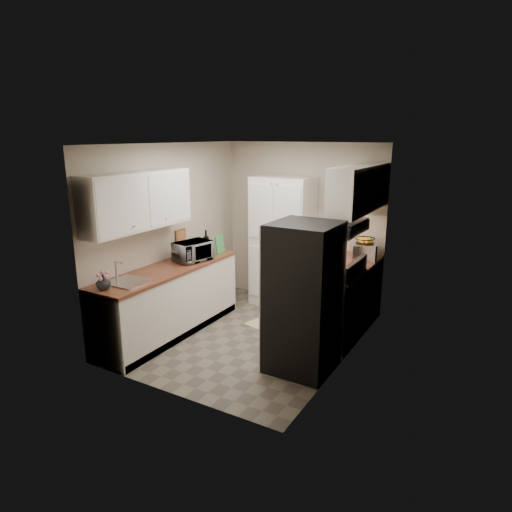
{
  "coord_description": "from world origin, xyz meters",
  "views": [
    {
      "loc": [
        2.87,
        -4.81,
        2.61
      ],
      "look_at": [
        0.01,
        0.15,
        1.08
      ],
      "focal_mm": 32.0,
      "sensor_mm": 36.0,
      "label": 1
    }
  ],
  "objects_px": {
    "electric_range": "(331,307)",
    "wine_bottle": "(206,243)",
    "refrigerator": "(303,298)",
    "pantry_cabinet": "(282,242)",
    "toaster_oven": "(363,251)",
    "microwave": "(193,251)"
  },
  "relations": [
    {
      "from": "electric_range",
      "to": "wine_bottle",
      "type": "distance_m",
      "value": 2.05
    },
    {
      "from": "electric_range",
      "to": "wine_bottle",
      "type": "xyz_separation_m",
      "value": [
        -1.96,
        0.03,
        0.6
      ]
    },
    {
      "from": "refrigerator",
      "to": "wine_bottle",
      "type": "height_order",
      "value": "refrigerator"
    },
    {
      "from": "wine_bottle",
      "to": "pantry_cabinet",
      "type": "bearing_deg",
      "value": 48.84
    },
    {
      "from": "toaster_oven",
      "to": "microwave",
      "type": "bearing_deg",
      "value": -172.32
    },
    {
      "from": "pantry_cabinet",
      "to": "wine_bottle",
      "type": "bearing_deg",
      "value": -131.16
    },
    {
      "from": "refrigerator",
      "to": "microwave",
      "type": "bearing_deg",
      "value": 167.47
    },
    {
      "from": "refrigerator",
      "to": "wine_bottle",
      "type": "bearing_deg",
      "value": 156.82
    },
    {
      "from": "microwave",
      "to": "wine_bottle",
      "type": "bearing_deg",
      "value": 22.77
    },
    {
      "from": "pantry_cabinet",
      "to": "refrigerator",
      "type": "relative_size",
      "value": 1.18
    },
    {
      "from": "pantry_cabinet",
      "to": "electric_range",
      "type": "relative_size",
      "value": 1.77
    },
    {
      "from": "refrigerator",
      "to": "toaster_oven",
      "type": "height_order",
      "value": "refrigerator"
    },
    {
      "from": "refrigerator",
      "to": "wine_bottle",
      "type": "xyz_separation_m",
      "value": [
        -1.93,
        0.82,
        0.23
      ]
    },
    {
      "from": "electric_range",
      "to": "pantry_cabinet",
      "type": "bearing_deg",
      "value": 141.78
    },
    {
      "from": "pantry_cabinet",
      "to": "microwave",
      "type": "height_order",
      "value": "pantry_cabinet"
    },
    {
      "from": "pantry_cabinet",
      "to": "toaster_oven",
      "type": "distance_m",
      "value": 1.29
    },
    {
      "from": "microwave",
      "to": "electric_range",
      "type": "bearing_deg",
      "value": -66.1
    },
    {
      "from": "microwave",
      "to": "toaster_oven",
      "type": "bearing_deg",
      "value": -45.9
    },
    {
      "from": "electric_range",
      "to": "toaster_oven",
      "type": "xyz_separation_m",
      "value": [
        0.12,
        0.85,
        0.56
      ]
    },
    {
      "from": "pantry_cabinet",
      "to": "wine_bottle",
      "type": "height_order",
      "value": "pantry_cabinet"
    },
    {
      "from": "electric_range",
      "to": "microwave",
      "type": "bearing_deg",
      "value": -168.34
    },
    {
      "from": "microwave",
      "to": "wine_bottle",
      "type": "height_order",
      "value": "wine_bottle"
    }
  ]
}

